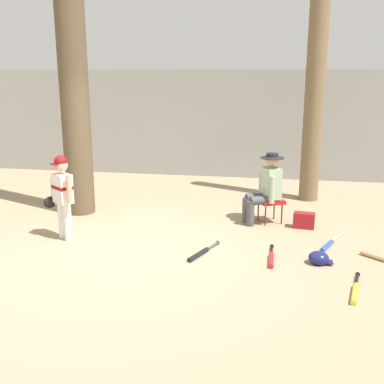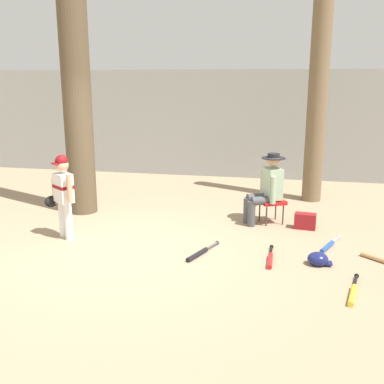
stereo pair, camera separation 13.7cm
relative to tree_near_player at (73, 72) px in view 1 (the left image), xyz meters
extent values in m
plane|color=#9E8466|center=(1.44, -1.81, -2.50)|extent=(60.00, 60.00, 0.00)
cube|color=gray|center=(1.44, 3.76, -1.20)|extent=(18.00, 0.36, 2.62)
cylinder|color=brown|center=(0.00, 0.00, 0.29)|extent=(0.50, 0.50, 5.58)
cone|color=brown|center=(0.00, 0.00, -2.50)|extent=(0.73, 0.73, 0.30)
cylinder|color=brown|center=(4.19, 1.71, -0.13)|extent=(0.38, 0.38, 4.75)
cone|color=brown|center=(4.19, 1.71, -2.50)|extent=(0.55, 0.55, 0.23)
cylinder|color=white|center=(0.44, -1.46, -2.21)|extent=(0.12, 0.12, 0.58)
cylinder|color=white|center=(0.29, -1.35, -2.21)|extent=(0.12, 0.12, 0.58)
cube|color=white|center=(0.37, -1.41, -1.70)|extent=(0.36, 0.34, 0.44)
cube|color=maroon|center=(0.37, -1.41, -1.68)|extent=(0.37, 0.35, 0.05)
sphere|color=tan|center=(0.37, -1.41, -1.35)|extent=(0.20, 0.20, 0.20)
sphere|color=maroon|center=(0.37, -1.41, -1.29)|extent=(0.19, 0.19, 0.19)
cube|color=maroon|center=(0.31, -1.48, -1.32)|extent=(0.17, 0.16, 0.02)
cylinder|color=tan|center=(0.55, -1.56, -1.66)|extent=(0.11, 0.11, 0.42)
cylinder|color=tan|center=(0.17, -1.32, -1.78)|extent=(0.11, 0.11, 0.40)
ellipsoid|color=black|center=(0.12, -1.35, -1.94)|extent=(0.23, 0.25, 0.18)
cube|color=red|center=(3.44, 0.02, -2.12)|extent=(0.53, 0.53, 0.06)
cylinder|color=#333338|center=(3.37, -0.18, -2.31)|extent=(0.02, 0.02, 0.38)
cylinder|color=#333338|center=(3.24, 0.09, -2.31)|extent=(0.02, 0.02, 0.38)
cylinder|color=#333338|center=(3.64, -0.05, -2.31)|extent=(0.02, 0.02, 0.38)
cylinder|color=#333338|center=(3.51, 0.22, -2.31)|extent=(0.02, 0.02, 0.38)
cylinder|color=#47474C|center=(3.12, -0.24, -2.29)|extent=(0.13, 0.13, 0.43)
cylinder|color=#47474C|center=(3.04, -0.06, -2.29)|extent=(0.13, 0.13, 0.43)
cylinder|color=#47474C|center=(3.30, -0.16, -2.07)|extent=(0.43, 0.31, 0.15)
cylinder|color=#47474C|center=(3.22, 0.02, -2.07)|extent=(0.43, 0.31, 0.15)
cube|color=#99B293|center=(3.44, 0.02, -1.81)|extent=(0.37, 0.43, 0.52)
cylinder|color=#99B293|center=(3.46, -0.21, -1.87)|extent=(0.12, 0.12, 0.46)
cylinder|color=#99B293|center=(3.27, 0.18, -1.87)|extent=(0.12, 0.12, 0.46)
sphere|color=tan|center=(3.44, 0.02, -1.41)|extent=(0.22, 0.22, 0.22)
cylinder|color=#232328|center=(3.44, 0.02, -1.38)|extent=(0.40, 0.40, 0.02)
cylinder|color=#232328|center=(3.44, 0.02, -1.35)|extent=(0.20, 0.20, 0.09)
cube|color=maroon|center=(4.00, -0.20, -2.37)|extent=(0.36, 0.22, 0.26)
cylinder|color=tan|center=(4.91, -1.40, -2.47)|extent=(0.39, 0.35, 0.07)
cylinder|color=red|center=(3.49, -1.77, -2.47)|extent=(0.07, 0.45, 0.07)
cylinder|color=black|center=(3.50, -1.39, -2.47)|extent=(0.03, 0.30, 0.03)
cylinder|color=black|center=(3.50, -1.24, -2.47)|extent=(0.06, 0.02, 0.06)
cylinder|color=yellow|center=(4.44, -2.59, -2.47)|extent=(0.17, 0.49, 0.07)
cylinder|color=black|center=(4.53, -2.20, -2.47)|extent=(0.10, 0.32, 0.03)
cylinder|color=black|center=(4.56, -2.04, -2.47)|extent=(0.06, 0.03, 0.06)
cylinder|color=black|center=(2.50, -1.76, -2.47)|extent=(0.24, 0.48, 0.07)
cylinder|color=#4C4C51|center=(2.64, -1.38, -2.47)|extent=(0.15, 0.31, 0.03)
cylinder|color=#4C4C51|center=(2.70, -1.23, -2.47)|extent=(0.06, 0.03, 0.06)
cylinder|color=#2347AD|center=(4.29, -1.08, -2.47)|extent=(0.24, 0.44, 0.07)
cylinder|color=silver|center=(4.44, -0.73, -2.47)|extent=(0.15, 0.29, 0.03)
cylinder|color=silver|center=(4.50, -0.59, -2.47)|extent=(0.06, 0.04, 0.06)
ellipsoid|color=navy|center=(4.11, -1.70, -2.42)|extent=(0.27, 0.25, 0.19)
cube|color=navy|center=(4.25, -1.70, -2.47)|extent=(0.11, 0.14, 0.02)
camera|label=1|loc=(3.48, -7.55, -0.11)|focal=42.42mm
camera|label=2|loc=(3.62, -7.53, -0.11)|focal=42.42mm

